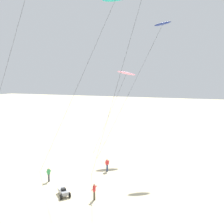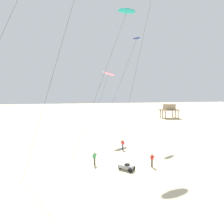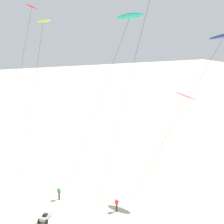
{
  "view_description": "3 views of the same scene",
  "coord_description": "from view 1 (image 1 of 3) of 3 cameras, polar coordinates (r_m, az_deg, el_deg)",
  "views": [
    {
      "loc": [
        14.76,
        -21.48,
        11.97
      ],
      "look_at": [
        2.16,
        10.47,
        7.26
      ],
      "focal_mm": 39.73,
      "sensor_mm": 36.0,
      "label": 1
    },
    {
      "loc": [
        -4.84,
        -21.92,
        9.21
      ],
      "look_at": [
        1.31,
        7.48,
        6.03
      ],
      "focal_mm": 30.85,
      "sensor_mm": 36.0,
      "label": 2
    },
    {
      "loc": [
        30.77,
        -5.94,
        20.48
      ],
      "look_at": [
        -0.21,
        7.65,
        11.01
      ],
      "focal_mm": 48.79,
      "sensor_mm": 36.0,
      "label": 3
    }
  ],
  "objects": [
    {
      "name": "kite_flyer_middle",
      "position": [
        30.59,
        -14.37,
        -13.68
      ],
      "size": [
        0.73,
        0.73,
        1.67
      ],
      "color": "#33333D",
      "rests_on": "ground"
    },
    {
      "name": "kite_navy",
      "position": [
        38.4,
        11.4,
        18.88
      ],
      "size": [
        9.81,
        5.5,
        20.31
      ],
      "color": "navy",
      "rests_on": "ground"
    },
    {
      "name": "ground_plane",
      "position": [
        28.68,
        -12.33,
        -17.05
      ],
      "size": [
        260.0,
        260.0,
        0.0
      ],
      "primitive_type": "plane",
      "color": "beige"
    },
    {
      "name": "kite_flyer_furthest",
      "position": [
        25.72,
        -4.1,
        -17.72
      ],
      "size": [
        0.58,
        0.6,
        1.67
      ],
      "color": "#4C4738",
      "rests_on": "ground"
    },
    {
      "name": "kite_pink",
      "position": [
        39.41,
        3.28,
        8.84
      ],
      "size": [
        6.26,
        3.48,
        13.26
      ],
      "color": "pink",
      "rests_on": "ground"
    },
    {
      "name": "kite_flyer_nearest",
      "position": [
        32.65,
        -1.12,
        -12.02
      ],
      "size": [
        0.59,
        0.56,
        1.67
      ],
      "color": "navy",
      "rests_on": "ground"
    },
    {
      "name": "beach_buggy",
      "position": [
        27.14,
        -11.17,
        -17.51
      ],
      "size": [
        1.96,
        1.84,
        0.82
      ],
      "color": "gray",
      "rests_on": "ground"
    }
  ]
}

